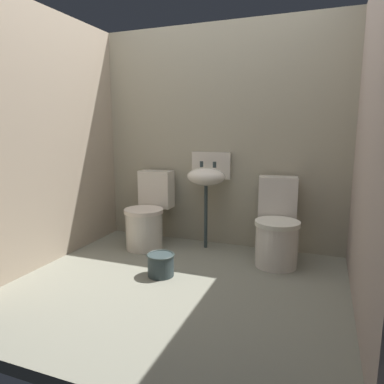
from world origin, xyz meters
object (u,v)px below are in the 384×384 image
object	(u,v)px
toilet_left	(148,216)
toilet_right	(277,229)
sink	(207,176)
bucket	(161,264)

from	to	relation	value
toilet_left	toilet_right	distance (m)	1.33
toilet_left	sink	xyz separation A→B (m)	(0.59, 0.19, 0.43)
toilet_right	sink	xyz separation A→B (m)	(-0.75, 0.19, 0.43)
sink	bucket	bearing A→B (deg)	-98.46
toilet_left	toilet_right	world-z (taller)	same
bucket	toilet_right	bearing A→B (deg)	36.99
toilet_right	bucket	bearing A→B (deg)	28.46
sink	bucket	xyz separation A→B (m)	(-0.13, -0.84, -0.65)
toilet_left	sink	bearing A→B (deg)	-162.47
toilet_right	bucket	world-z (taller)	toilet_right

